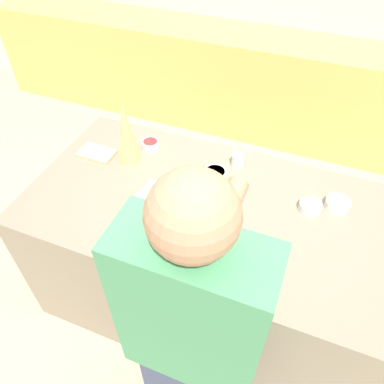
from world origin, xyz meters
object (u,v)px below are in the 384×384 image
Objects in this scene: baking_tray at (164,222)px; candy_bowl_far_right at (310,207)px; candy_bowl_near_tray_right at (215,174)px; cookbook at (97,153)px; candy_bowl_behind_tray at (229,210)px; person at (193,348)px; decorative_tree at (126,133)px; candy_bowl_front_corner at (151,144)px; mug at (238,160)px; gingerbread_house at (163,208)px; candy_bowl_center_rear at (338,204)px.

candy_bowl_far_right is (0.65, 0.35, 0.02)m from baking_tray.
cookbook is (-0.71, -0.07, -0.01)m from candy_bowl_near_tray_right.
candy_bowl_behind_tray is 0.06× the size of person.
baking_tray is 2.02× the size of cookbook.
candy_bowl_front_corner is (0.06, 0.15, -0.17)m from decorative_tree.
gingerbread_house is at bearing -111.18° from mug.
candy_bowl_behind_tray is at bearing -10.37° from cookbook.
gingerbread_house is at bearing 27.26° from baking_tray.
candy_bowl_near_tray_right is 0.62× the size of cookbook.
candy_bowl_front_corner is at bearing 175.18° from candy_bowl_center_rear.
candy_bowl_front_corner reaches higher than candy_bowl_near_tray_right.
person is (0.36, -0.52, -0.09)m from gingerbread_house.
baking_tray is 3.75× the size of candy_bowl_far_right.
person is at bearing -55.44° from baking_tray.
candy_bowl_far_right is at bearing -24.13° from mug.
candy_bowl_behind_tray is 0.88m from cookbook.
cookbook is (-0.27, -0.18, -0.02)m from candy_bowl_front_corner.
decorative_tree is 1.04m from candy_bowl_far_right.
gingerbread_house is 2.33× the size of candy_bowl_front_corner.
cookbook is at bearing -174.16° from candy_bowl_near_tray_right.
baking_tray is at bearing -111.21° from mug.
candy_bowl_near_tray_right is at bearing 173.73° from candy_bowl_far_right.
candy_bowl_front_corner is 0.46m from candy_bowl_near_tray_right.
decorative_tree is 0.24m from candy_bowl_front_corner.
candy_bowl_front_corner is 1.06× the size of candy_bowl_behind_tray.
candy_bowl_center_rear is 1.10× the size of candy_bowl_far_right.
candy_bowl_front_corner is 1.24m from person.
baking_tray is at bearing -151.93° from candy_bowl_far_right.
person reaches higher than gingerbread_house.
candy_bowl_near_tray_right is at bearing 104.24° from person.
person is at bearing -108.47° from candy_bowl_far_right.
gingerbread_house reaches higher than candy_bowl_center_rear.
candy_bowl_center_rear is 0.55m from candy_bowl_behind_tray.
candy_bowl_center_rear and candy_bowl_near_tray_right have the same top height.
decorative_tree reaches higher than baking_tray.
candy_bowl_behind_tray is at bearing 31.98° from gingerbread_house.
candy_bowl_behind_tray is (0.66, -0.18, -0.17)m from decorative_tree.
gingerbread_house is 1.15× the size of cookbook.
person is at bearing -55.48° from gingerbread_house.
gingerbread_house is 0.34m from candy_bowl_behind_tray.
candy_bowl_far_right is at bearing 0.68° from cookbook.
candy_bowl_far_right is at bearing -0.48° from decorative_tree.
decorative_tree is 3.45× the size of candy_bowl_far_right.
candy_bowl_center_rear is at bearing -4.82° from candy_bowl_front_corner.
person is (-0.29, -0.87, -0.02)m from candy_bowl_far_right.
gingerbread_house reaches higher than candy_bowl_front_corner.
gingerbread_house is 1.95× the size of candy_bowl_center_rear.
candy_bowl_front_corner is at bearing -176.21° from mug.
candy_bowl_center_rear is at bearing 28.21° from baking_tray.
baking_tray is 0.74m from candy_bowl_far_right.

